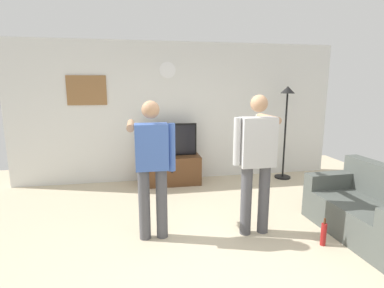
{
  "coord_description": "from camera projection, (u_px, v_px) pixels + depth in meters",
  "views": [
    {
      "loc": [
        -0.84,
        -2.94,
        1.88
      ],
      "look_at": [
        -0.07,
        1.2,
        1.05
      ],
      "focal_mm": 27.9,
      "sensor_mm": 36.0,
      "label": 1
    }
  ],
  "objects": [
    {
      "name": "side_couch",
      "position": [
        371.0,
        211.0,
        3.76
      ],
      "size": [
        0.89,
        1.5,
        0.87
      ],
      "color": "#4C514C",
      "rests_on": "ground_plane"
    },
    {
      "name": "wall_clock",
      "position": [
        167.0,
        70.0,
        5.68
      ],
      "size": [
        0.31,
        0.03,
        0.31
      ],
      "primitive_type": "cylinder",
      "rotation": [
        1.57,
        0.0,
        0.0
      ],
      "color": "white"
    },
    {
      "name": "ground_plane",
      "position": [
        218.0,
        256.0,
        3.35
      ],
      "size": [
        8.4,
        8.4,
        0.0
      ],
      "primitive_type": "plane",
      "color": "beige"
    },
    {
      "name": "person_standing_nearer_couch",
      "position": [
        256.0,
        156.0,
        3.7
      ],
      "size": [
        0.61,
        0.78,
        1.77
      ],
      "color": "#4C4C51",
      "rests_on": "ground_plane"
    },
    {
      "name": "back_wall",
      "position": [
        179.0,
        112.0,
        5.93
      ],
      "size": [
        6.4,
        0.1,
        2.7
      ],
      "primitive_type": "cube",
      "color": "silver",
      "rests_on": "ground_plane"
    },
    {
      "name": "person_standing_nearer_lamp",
      "position": [
        152.0,
        163.0,
        3.58
      ],
      "size": [
        0.57,
        0.78,
        1.71
      ],
      "color": "#4C4C51",
      "rests_on": "ground_plane"
    },
    {
      "name": "tv_stand",
      "position": [
        171.0,
        170.0,
        5.76
      ],
      "size": [
        1.13,
        0.53,
        0.55
      ],
      "color": "brown",
      "rests_on": "ground_plane"
    },
    {
      "name": "beverage_bottle",
      "position": [
        324.0,
        234.0,
        3.55
      ],
      "size": [
        0.07,
        0.07,
        0.34
      ],
      "color": "maroon",
      "rests_on": "ground_plane"
    },
    {
      "name": "television",
      "position": [
        170.0,
        140.0,
        5.7
      ],
      "size": [
        1.03,
        0.07,
        0.62
      ],
      "color": "black",
      "rests_on": "tv_stand"
    },
    {
      "name": "framed_picture",
      "position": [
        87.0,
        90.0,
        5.49
      ],
      "size": [
        0.71,
        0.04,
        0.54
      ],
      "primitive_type": "cube",
      "color": "olive"
    },
    {
      "name": "floor_lamp",
      "position": [
        286.0,
        113.0,
        5.92
      ],
      "size": [
        0.32,
        0.32,
        1.86
      ],
      "color": "black",
      "rests_on": "ground_plane"
    }
  ]
}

